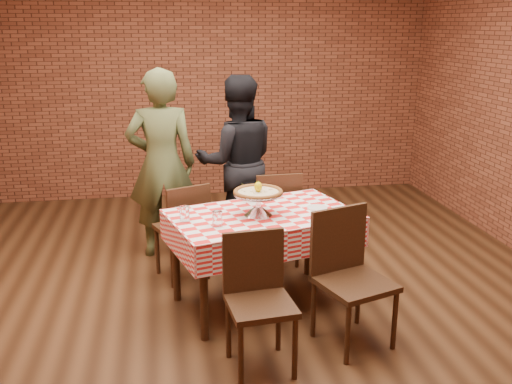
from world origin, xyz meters
TOP-DOWN VIEW (x-y plane):
  - ground at (0.00, 0.00)m, footprint 6.00×6.00m
  - back_wall at (0.00, 3.00)m, footprint 5.50×0.00m
  - table at (0.10, -0.14)m, footprint 1.54×1.15m
  - tablecloth at (0.10, -0.14)m, footprint 1.58×1.19m
  - pizza_stand at (0.06, -0.16)m, footprint 0.47×0.47m
  - pizza at (0.06, -0.16)m, footprint 0.46×0.46m
  - lemon at (0.06, -0.16)m, footprint 0.07×0.07m
  - water_glass_left at (-0.27, -0.38)m, footprint 0.09×0.09m
  - water_glass_right at (-0.50, -0.22)m, footprint 0.09×0.09m
  - side_plate at (0.54, -0.09)m, footprint 0.20×0.20m
  - sweetener_packet_a at (0.75, -0.16)m, footprint 0.06×0.05m
  - sweetener_packet_b at (0.69, -0.09)m, footprint 0.06×0.05m
  - condiment_caddy at (0.05, 0.17)m, footprint 0.13×0.12m
  - chair_near_left at (-0.07, -1.02)m, footprint 0.44×0.44m
  - chair_near_right at (0.62, -0.82)m, footprint 0.58×0.58m
  - chair_far_left at (-0.51, 0.47)m, footprint 0.51×0.51m
  - chair_far_right at (0.35, 0.67)m, footprint 0.43×0.43m
  - diner_olive at (-0.65, 1.04)m, footprint 0.66×0.44m
  - diner_black at (0.08, 1.19)m, footprint 0.83×0.65m

SIDE VIEW (x-z plane):
  - ground at x=0.00m, z-range 0.00..0.00m
  - table at x=0.10m, z-range 0.00..0.75m
  - chair_far_left at x=-0.51m, z-range 0.00..0.87m
  - chair_near_left at x=-0.07m, z-range 0.00..0.89m
  - chair_far_right at x=0.35m, z-range 0.00..0.89m
  - chair_near_right at x=0.62m, z-range 0.00..0.94m
  - tablecloth at x=0.10m, z-range 0.52..0.76m
  - sweetener_packet_a at x=0.75m, z-range 0.76..0.76m
  - sweetener_packet_b at x=0.69m, z-range 0.76..0.76m
  - side_plate at x=0.54m, z-range 0.76..0.77m
  - water_glass_left at x=-0.27m, z-range 0.76..0.87m
  - water_glass_right at x=-0.50m, z-range 0.76..0.87m
  - condiment_caddy at x=0.05m, z-range 0.76..0.91m
  - pizza_stand at x=0.06m, z-range 0.76..0.93m
  - diner_black at x=0.08m, z-range 0.00..1.69m
  - diner_olive at x=-0.65m, z-range 0.00..1.78m
  - pizza at x=0.06m, z-range 0.92..0.95m
  - lemon at x=0.06m, z-range 0.94..1.02m
  - back_wall at x=0.00m, z-range -1.30..4.20m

